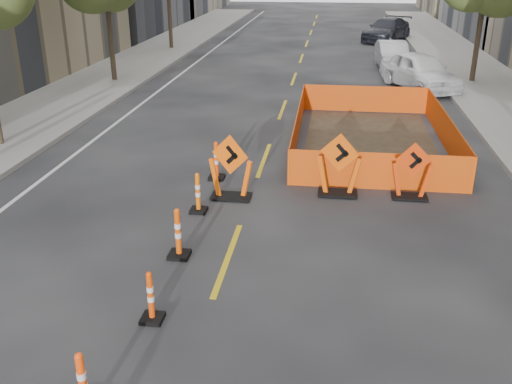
# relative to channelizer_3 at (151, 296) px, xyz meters

# --- Properties ---
(sidewalk_left) EXTENTS (4.00, 90.00, 0.15)m
(sidewalk_left) POSITION_rel_channelizer_3_xyz_m (-8.13, 10.25, -0.39)
(sidewalk_left) COLOR gray
(sidewalk_left) RESTS_ON ground
(channelizer_3) EXTENTS (0.37, 0.37, 0.93)m
(channelizer_3) POSITION_rel_channelizer_3_xyz_m (0.00, 0.00, 0.00)
(channelizer_3) COLOR #D83E09
(channelizer_3) RESTS_ON ground
(channelizer_4) EXTENTS (0.42, 0.42, 1.07)m
(channelizer_4) POSITION_rel_channelizer_3_xyz_m (-0.12, 2.18, 0.07)
(channelizer_4) COLOR #D74709
(channelizer_4) RESTS_ON ground
(channelizer_5) EXTENTS (0.39, 0.39, 0.99)m
(channelizer_5) POSITION_rel_channelizer_3_xyz_m (-0.22, 4.36, 0.03)
(channelizer_5) COLOR #E95F09
(channelizer_5) RESTS_ON ground
(channelizer_6) EXTENTS (0.42, 0.42, 1.06)m
(channelizer_6) POSITION_rel_channelizer_3_xyz_m (-0.22, 6.54, 0.06)
(channelizer_6) COLOR #FB460A
(channelizer_6) RESTS_ON ground
(chevron_sign_left) EXTENTS (1.27, 1.02, 1.67)m
(chevron_sign_left) POSITION_rel_channelizer_3_xyz_m (0.40, 5.28, 0.37)
(chevron_sign_left) COLOR #FF5C0A
(chevron_sign_left) RESTS_ON ground
(chevron_sign_center) EXTENTS (1.24, 0.94, 1.65)m
(chevron_sign_center) POSITION_rel_channelizer_3_xyz_m (3.06, 5.84, 0.36)
(chevron_sign_center) COLOR #E65109
(chevron_sign_center) RESTS_ON ground
(chevron_sign_right) EXTENTS (1.05, 0.70, 1.48)m
(chevron_sign_right) POSITION_rel_channelizer_3_xyz_m (4.85, 5.87, 0.27)
(chevron_sign_right) COLOR red
(chevron_sign_right) RESTS_ON ground
(safety_fence) EXTENTS (4.76, 8.03, 1.00)m
(safety_fence) POSITION_rel_channelizer_3_xyz_m (4.07, 10.37, 0.03)
(safety_fence) COLOR #D65C0B
(safety_fence) RESTS_ON ground
(parked_car_near) EXTENTS (3.65, 5.13, 1.62)m
(parked_car_near) POSITION_rel_channelizer_3_xyz_m (6.63, 18.74, 0.34)
(parked_car_near) COLOR white
(parked_car_near) RESTS_ON ground
(parked_car_mid) EXTENTS (1.68, 4.26, 1.38)m
(parked_car_mid) POSITION_rel_channelizer_3_xyz_m (5.84, 23.82, 0.22)
(parked_car_mid) COLOR #A6A7AC
(parked_car_mid) RESTS_ON ground
(parked_car_far) EXTENTS (4.11, 5.77, 1.55)m
(parked_car_far) POSITION_rel_channelizer_3_xyz_m (6.31, 34.14, 0.31)
(parked_car_far) COLOR black
(parked_car_far) RESTS_ON ground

